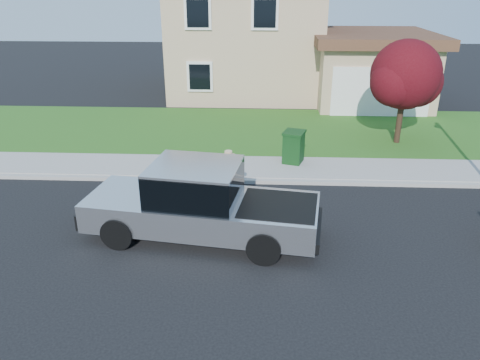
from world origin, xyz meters
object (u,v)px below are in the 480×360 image
at_px(trash_bin, 294,147).
at_px(pickup_truck, 201,204).
at_px(ornamental_tree, 406,78).
at_px(woman, 229,182).

bearing_deg(trash_bin, pickup_truck, -99.41).
relative_size(pickup_truck, trash_bin, 5.50).
relative_size(pickup_truck, ornamental_tree, 1.54).
height_order(pickup_truck, ornamental_tree, ornamental_tree).
bearing_deg(trash_bin, ornamental_tree, 48.40).
xyz_separation_m(pickup_truck, woman, (0.58, 1.65, -0.08)).
xyz_separation_m(woman, trash_bin, (2.03, 3.44, -0.11)).
bearing_deg(pickup_truck, ornamental_tree, 55.99).
relative_size(pickup_truck, woman, 3.53).
distance_m(woman, trash_bin, 4.00).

